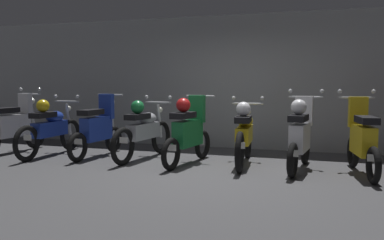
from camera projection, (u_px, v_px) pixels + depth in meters
The scene contains 10 objects.
ground_plane at pixel (204, 174), 6.34m from camera, with size 80.00×80.00×0.00m, color #424244.
back_wall at pixel (239, 82), 8.79m from camera, with size 16.33×0.30×2.80m, color gray.
motorbike_slot_0 at pixel (14, 126), 8.25m from camera, with size 0.59×1.68×1.29m.
motorbike_slot_1 at pixel (50, 128), 7.88m from camera, with size 0.59×1.95×1.15m.
motorbike_slot_2 at pixel (98, 129), 7.76m from camera, with size 0.56×1.68×1.18m.
motorbike_slot_3 at pixel (144, 130), 7.52m from camera, with size 0.59×1.94×1.15m.
motorbike_slot_4 at pixel (188, 131), 7.05m from camera, with size 0.56×1.67×1.18m.
motorbike_slot_5 at pixel (244, 134), 7.00m from camera, with size 0.59×1.95×1.15m.
motorbike_slot_6 at pixel (300, 135), 6.55m from camera, with size 0.59×1.68×1.29m.
motorbike_slot_7 at pixel (362, 140), 6.25m from camera, with size 0.58×1.67×1.29m.
Camera 1 is at (1.71, -5.99, 1.41)m, focal length 38.55 mm.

